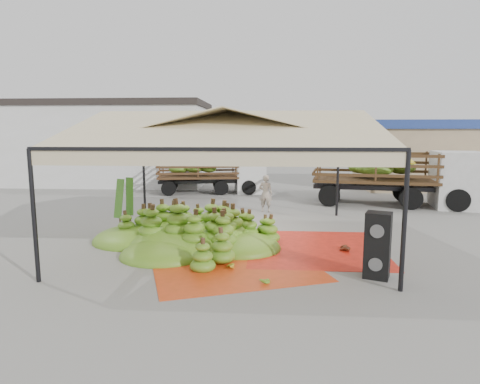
# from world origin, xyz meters

# --- Properties ---
(ground) EXTENTS (90.00, 90.00, 0.00)m
(ground) POSITION_xyz_m (0.00, 0.00, 0.00)
(ground) COLOR slate
(ground) RESTS_ON ground
(canopy_tent) EXTENTS (8.10, 8.10, 4.00)m
(canopy_tent) POSITION_xyz_m (0.00, 0.00, 3.30)
(canopy_tent) COLOR black
(canopy_tent) RESTS_ON ground
(building_white) EXTENTS (14.30, 6.30, 5.40)m
(building_white) POSITION_xyz_m (-10.00, 14.00, 2.71)
(building_white) COLOR silver
(building_white) RESTS_ON ground
(building_tan) EXTENTS (6.30, 5.30, 4.10)m
(building_tan) POSITION_xyz_m (10.00, 13.00, 2.07)
(building_tan) COLOR tan
(building_tan) RESTS_ON ground
(tarp_left) EXTENTS (5.05, 4.93, 0.01)m
(tarp_left) POSITION_xyz_m (0.26, -2.43, 0.01)
(tarp_left) COLOR red
(tarp_left) RESTS_ON ground
(tarp_right) EXTENTS (3.83, 4.02, 0.01)m
(tarp_right) POSITION_xyz_m (2.56, -0.86, 0.01)
(tarp_right) COLOR red
(tarp_right) RESTS_ON ground
(banana_heap) EXTENTS (6.56, 5.60, 1.30)m
(banana_heap) POSITION_xyz_m (-1.22, -0.80, 0.65)
(banana_heap) COLOR #437A19
(banana_heap) RESTS_ON ground
(hand_yellow_a) EXTENTS (0.57, 0.50, 0.23)m
(hand_yellow_a) POSITION_xyz_m (0.84, -1.32, 0.11)
(hand_yellow_a) COLOR #AFA023
(hand_yellow_a) RESTS_ON ground
(hand_yellow_b) EXTENTS (0.50, 0.46, 0.19)m
(hand_yellow_b) POSITION_xyz_m (0.19, -2.85, 0.09)
(hand_yellow_b) COLOR gold
(hand_yellow_b) RESTS_ON ground
(hand_red_a) EXTENTS (0.44, 0.37, 0.19)m
(hand_red_a) POSITION_xyz_m (3.31, -0.92, 0.10)
(hand_red_a) COLOR #5E3015
(hand_red_a) RESTS_ON ground
(hand_red_b) EXTENTS (0.62, 0.58, 0.22)m
(hand_red_b) POSITION_xyz_m (3.31, -1.22, 0.11)
(hand_red_b) COLOR #512712
(hand_red_b) RESTS_ON ground
(hand_green) EXTENTS (0.48, 0.48, 0.17)m
(hand_green) POSITION_xyz_m (1.08, -3.70, 0.09)
(hand_green) COLOR #3D841B
(hand_green) RESTS_ON ground
(hanging_bunches) EXTENTS (3.24, 0.24, 0.20)m
(hanging_bunches) POSITION_xyz_m (0.33, -1.22, 2.62)
(hanging_bunches) COLOR #3B861B
(hanging_bunches) RESTS_ON ground
(speaker_stack) EXTENTS (0.70, 0.66, 1.54)m
(speaker_stack) POSITION_xyz_m (3.70, -3.21, 0.77)
(speaker_stack) COLOR black
(speaker_stack) RESTS_ON ground
(banana_leaves) EXTENTS (0.96, 1.36, 3.70)m
(banana_leaves) POSITION_xyz_m (-3.70, 0.88, 0.00)
(banana_leaves) COLOR #2D6C1D
(banana_leaves) RESTS_ON ground
(vendor) EXTENTS (0.66, 0.51, 1.60)m
(vendor) POSITION_xyz_m (1.09, 4.61, 0.80)
(vendor) COLOR gray
(vendor) RESTS_ON ground
(truck_left) EXTENTS (6.21, 2.99, 2.05)m
(truck_left) POSITION_xyz_m (-1.74, 10.09, 1.26)
(truck_left) COLOR #482D18
(truck_left) RESTS_ON ground
(truck_right) EXTENTS (7.70, 3.75, 2.53)m
(truck_right) POSITION_xyz_m (7.38, 6.69, 1.56)
(truck_right) COLOR #4B3019
(truck_right) RESTS_ON ground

